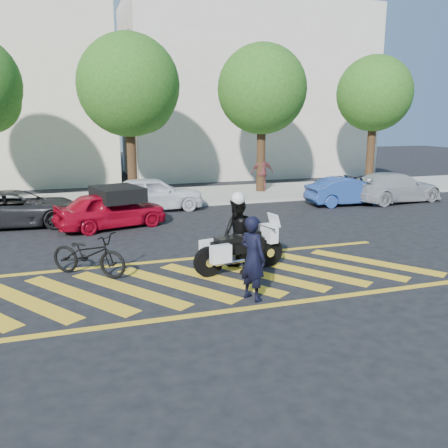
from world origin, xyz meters
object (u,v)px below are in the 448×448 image
object	(u,v)px
officer_moto	(238,235)
parked_mid_right	(153,194)
red_convertible	(111,210)
officer_bike	(253,258)
parked_mid_left	(18,208)
parked_right	(348,191)
parked_far_right	(395,187)
police_motorcycle	(238,248)
bicycle	(89,254)

from	to	relation	value
officer_moto	parked_mid_right	world-z (taller)	officer_moto
red_convertible	parked_mid_right	bearing A→B (deg)	-51.22
red_convertible	parked_mid_right	world-z (taller)	parked_mid_right
officer_moto	red_convertible	distance (m)	6.55
officer_moto	parked_mid_right	xyz separation A→B (m)	(-0.65, 8.74, -0.23)
red_convertible	officer_bike	bearing A→B (deg)	-179.58
red_convertible	parked_mid_left	xyz separation A→B (m)	(-3.16, 1.34, -0.01)
red_convertible	parked_right	distance (m)	10.60
officer_moto	parked_far_right	xyz separation A→B (m)	(10.36, 7.34, -0.26)
parked_far_right	police_motorcycle	bearing A→B (deg)	119.13
police_motorcycle	parked_far_right	bearing A→B (deg)	25.05
parked_right	parked_far_right	bearing A→B (deg)	-87.29
parked_mid_right	parked_right	bearing A→B (deg)	-100.62
parked_right	officer_bike	bearing A→B (deg)	140.95
officer_bike	parked_mid_left	xyz separation A→B (m)	(-5.43, 9.24, -0.27)
officer_moto	parked_mid_right	size ratio (longest dim) A/B	0.45
parked_right	parked_far_right	distance (m)	2.46
red_convertible	parked_mid_left	size ratio (longest dim) A/B	0.83
parked_mid_left	parked_right	distance (m)	13.67
parked_mid_left	parked_far_right	world-z (taller)	parked_far_right
parked_mid_right	red_convertible	bearing A→B (deg)	143.06
red_convertible	parked_far_right	world-z (taller)	parked_far_right
bicycle	red_convertible	distance (m)	5.25
parked_mid_left	police_motorcycle	bearing A→B (deg)	-137.31
parked_right	bicycle	bearing A→B (deg)	122.13
bicycle	officer_moto	xyz separation A→B (m)	(3.61, -0.85, 0.40)
officer_moto	parked_right	distance (m)	10.79
officer_bike	police_motorcycle	distance (m)	1.94
bicycle	red_convertible	world-z (taller)	red_convertible
officer_moto	police_motorcycle	bearing A→B (deg)	57.04
officer_bike	bicycle	bearing A→B (deg)	25.32
red_convertible	police_motorcycle	bearing A→B (deg)	-172.00
parked_mid_left	parked_far_right	xyz separation A→B (m)	(16.13, -0.00, 0.04)
parked_mid_left	bicycle	bearing A→B (deg)	-157.10
red_convertible	parked_right	world-z (taller)	red_convertible
bicycle	officer_bike	bearing A→B (deg)	-92.50
parked_mid_right	parked_right	xyz separation A→B (m)	(8.55, -1.40, -0.09)
bicycle	parked_far_right	xyz separation A→B (m)	(13.96, 6.49, 0.14)
officer_bike	police_motorcycle	bearing A→B (deg)	-35.48
parked_mid_left	parked_right	bearing A→B (deg)	-85.52
officer_moto	parked_mid_left	size ratio (longest dim) A/B	0.41
parked_mid_left	officer_bike	bearing A→B (deg)	-145.08
bicycle	parked_mid_right	distance (m)	8.43
bicycle	parked_mid_right	bearing A→B (deg)	16.98
officer_bike	parked_far_right	world-z (taller)	officer_bike
bicycle	parked_right	world-z (taller)	parked_right
police_motorcycle	parked_far_right	distance (m)	12.69
parked_mid_left	parked_mid_right	bearing A→B (deg)	-70.23
officer_moto	bicycle	bearing A→B (deg)	-113.68
officer_bike	parked_mid_left	size ratio (longest dim) A/B	0.40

